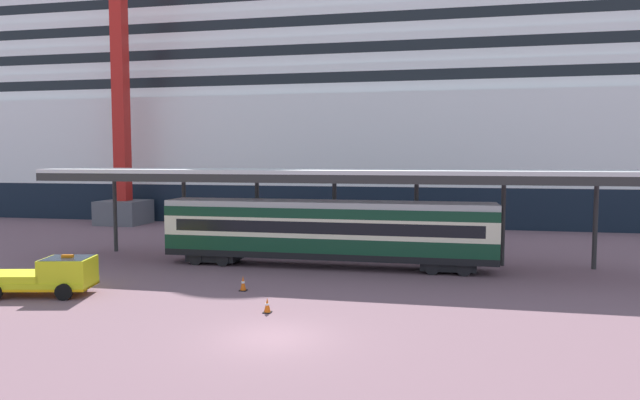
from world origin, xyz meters
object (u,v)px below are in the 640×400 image
train_carriage (327,230)px  traffic_cone_near (243,283)px  service_truck (49,275)px  traffic_cone_mid (267,305)px  dockside_crane (124,79)px  cruise_ship (281,101)px

train_carriage → traffic_cone_near: train_carriage is taller
traffic_cone_near → service_truck: bearing=-163.0°
service_truck → traffic_cone_mid: (11.49, -0.85, -0.66)m
traffic_cone_near → traffic_cone_mid: traffic_cone_near is taller
service_truck → dockside_crane: bearing=113.6°
train_carriage → traffic_cone_mid: (-0.61, -10.63, -1.97)m
train_carriage → traffic_cone_mid: train_carriage is taller
train_carriage → dockside_crane: bearing=143.7°
train_carriage → dockside_crane: 32.39m
traffic_cone_near → dockside_crane: (-21.14, 24.75, 14.20)m
dockside_crane → traffic_cone_near: bearing=-49.5°
cruise_ship → dockside_crane: bearing=-125.6°
service_truck → dockside_crane: size_ratio=0.11×
traffic_cone_near → dockside_crane: 35.51m
service_truck → traffic_cone_near: 9.52m
cruise_ship → traffic_cone_mid: (11.77, -44.80, -13.45)m
train_carriage → traffic_cone_mid: 10.83m
traffic_cone_near → traffic_cone_mid: 4.36m
service_truck → train_carriage: bearing=39.0°
service_truck → dockside_crane: dockside_crane is taller
service_truck → dockside_crane: (-12.05, 27.54, 13.59)m
service_truck → traffic_cone_near: (9.08, 2.79, -0.61)m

